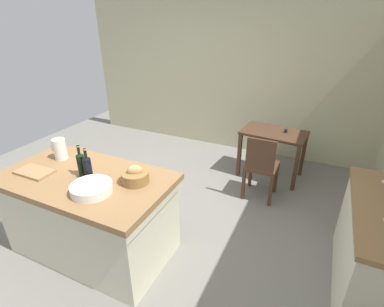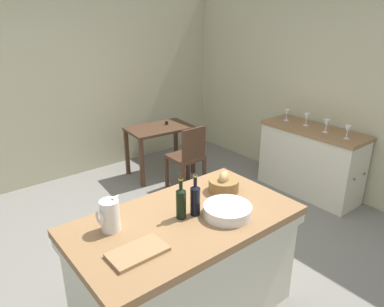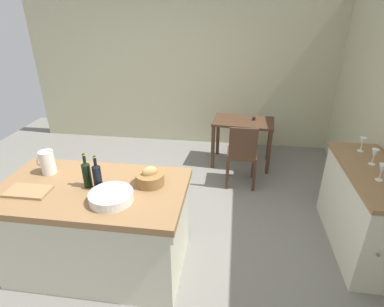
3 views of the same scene
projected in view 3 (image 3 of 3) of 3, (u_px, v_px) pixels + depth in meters
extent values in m
plane|color=slate|center=(146.00, 228.00, 3.52)|extent=(6.76, 6.76, 0.00)
cube|color=#B7B28E|center=(182.00, 69.00, 5.27)|extent=(5.32, 0.12, 2.60)
cube|color=olive|center=(91.00, 190.00, 2.68)|extent=(1.65, 0.93, 0.06)
cube|color=beige|center=(92.00, 197.00, 2.71)|extent=(1.63, 0.91, 0.08)
cube|color=beige|center=(98.00, 230.00, 2.87)|extent=(1.57, 0.85, 0.82)
cube|color=olive|center=(374.00, 173.00, 2.91)|extent=(0.52, 1.32, 0.04)
cube|color=beige|center=(363.00, 212.00, 3.10)|extent=(0.49, 1.29, 0.85)
sphere|color=brown|center=(378.00, 255.00, 2.51)|extent=(0.03, 0.03, 0.03)
cube|color=#472D1E|center=(243.00, 122.00, 4.66)|extent=(0.95, 0.64, 0.04)
cube|color=#472D1E|center=(213.00, 147.00, 4.69)|extent=(0.05, 0.05, 0.69)
cube|color=#472D1E|center=(269.00, 153.00, 4.52)|extent=(0.05, 0.05, 0.69)
cube|color=#472D1E|center=(218.00, 135.00, 5.12)|extent=(0.05, 0.05, 0.69)
cube|color=#472D1E|center=(269.00, 140.00, 4.95)|extent=(0.05, 0.05, 0.69)
cylinder|color=black|center=(254.00, 119.00, 4.65)|extent=(0.04, 0.04, 0.05)
cube|color=#472D1E|center=(242.00, 154.00, 4.22)|extent=(0.40, 0.40, 0.04)
cube|color=#472D1E|center=(243.00, 143.00, 3.96)|extent=(0.36, 0.03, 0.42)
cube|color=#472D1E|center=(253.00, 164.00, 4.46)|extent=(0.04, 0.04, 0.44)
cube|color=#472D1E|center=(228.00, 162.00, 4.51)|extent=(0.04, 0.04, 0.44)
cube|color=#472D1E|center=(254.00, 176.00, 4.14)|extent=(0.04, 0.04, 0.44)
cube|color=#472D1E|center=(227.00, 175.00, 4.19)|extent=(0.04, 0.04, 0.44)
cylinder|color=silver|center=(48.00, 162.00, 2.84)|extent=(0.13, 0.13, 0.22)
cone|color=silver|center=(51.00, 151.00, 2.78)|extent=(0.07, 0.04, 0.06)
torus|color=silver|center=(40.00, 161.00, 2.85)|extent=(0.02, 0.10, 0.10)
cylinder|color=silver|center=(111.00, 197.00, 2.46)|extent=(0.35, 0.35, 0.08)
cylinder|color=olive|center=(150.00, 179.00, 2.69)|extent=(0.25, 0.25, 0.10)
ellipsoid|color=tan|center=(150.00, 172.00, 2.66)|extent=(0.15, 0.14, 0.10)
cube|color=#99754C|center=(28.00, 191.00, 2.59)|extent=(0.36, 0.21, 0.02)
cylinder|color=black|center=(98.00, 178.00, 2.60)|extent=(0.07, 0.07, 0.21)
cone|color=black|center=(96.00, 166.00, 2.54)|extent=(0.07, 0.07, 0.02)
cylinder|color=black|center=(95.00, 160.00, 2.52)|extent=(0.03, 0.03, 0.07)
cylinder|color=#B29933|center=(94.00, 157.00, 2.51)|extent=(0.03, 0.03, 0.01)
cylinder|color=black|center=(87.00, 176.00, 2.63)|extent=(0.07, 0.07, 0.21)
cone|color=black|center=(85.00, 163.00, 2.58)|extent=(0.07, 0.07, 0.02)
cylinder|color=black|center=(84.00, 158.00, 2.56)|extent=(0.03, 0.03, 0.07)
cylinder|color=#B29933|center=(83.00, 155.00, 2.55)|extent=(0.03, 0.03, 0.01)
cylinder|color=white|center=(379.00, 180.00, 2.75)|extent=(0.06, 0.06, 0.00)
cylinder|color=white|center=(380.00, 177.00, 2.74)|extent=(0.01, 0.01, 0.06)
cone|color=white|center=(382.00, 169.00, 2.70)|extent=(0.07, 0.07, 0.09)
cylinder|color=white|center=(372.00, 164.00, 3.02)|extent=(0.06, 0.06, 0.00)
cylinder|color=white|center=(373.00, 161.00, 3.01)|extent=(0.01, 0.01, 0.06)
cone|color=white|center=(375.00, 154.00, 2.98)|extent=(0.07, 0.07, 0.09)
cylinder|color=white|center=(360.00, 151.00, 3.30)|extent=(0.06, 0.06, 0.00)
cylinder|color=white|center=(361.00, 148.00, 3.28)|extent=(0.01, 0.01, 0.06)
cone|color=white|center=(363.00, 141.00, 3.25)|extent=(0.07, 0.07, 0.09)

